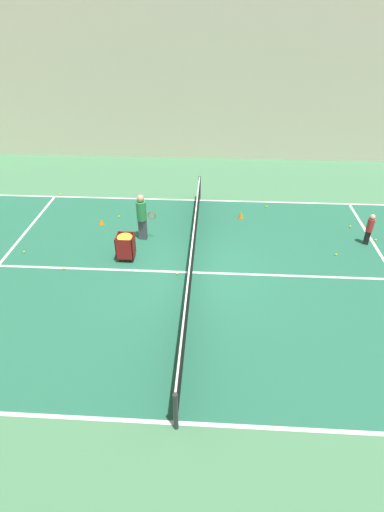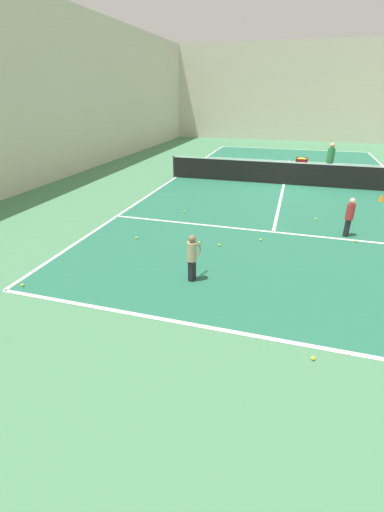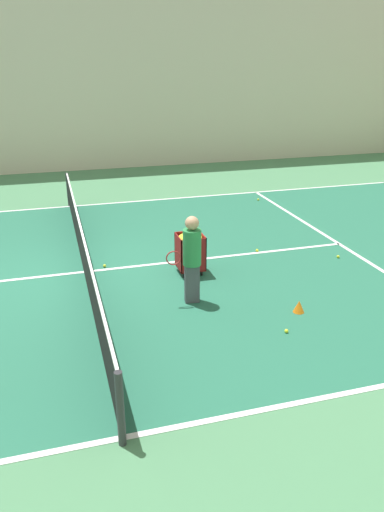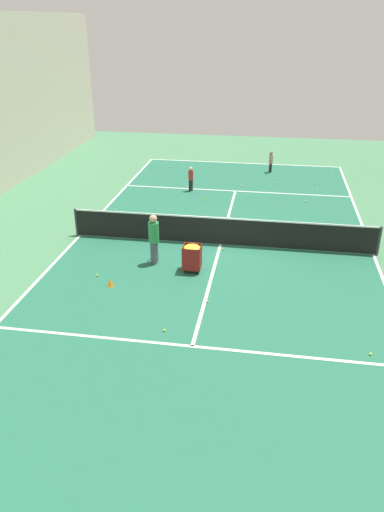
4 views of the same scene
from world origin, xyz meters
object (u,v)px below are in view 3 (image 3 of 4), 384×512
coach_at_net (192,254)px  ball_cart (190,246)px  training_cone_1 (299,306)px  tennis_net (83,249)px

coach_at_net → ball_cart: size_ratio=1.91×
training_cone_1 → ball_cart: bearing=-148.0°
ball_cart → training_cone_1: bearing=32.0°
coach_at_net → tennis_net: bearing=-39.3°
coach_at_net → ball_cart: bearing=-97.2°
coach_at_net → training_cone_1: 2.21m
ball_cart → training_cone_1: size_ratio=3.91×
coach_at_net → training_cone_1: (0.97, 1.78, -0.87)m
tennis_net → ball_cart: tennis_net is taller
tennis_net → ball_cart: size_ratio=12.21×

